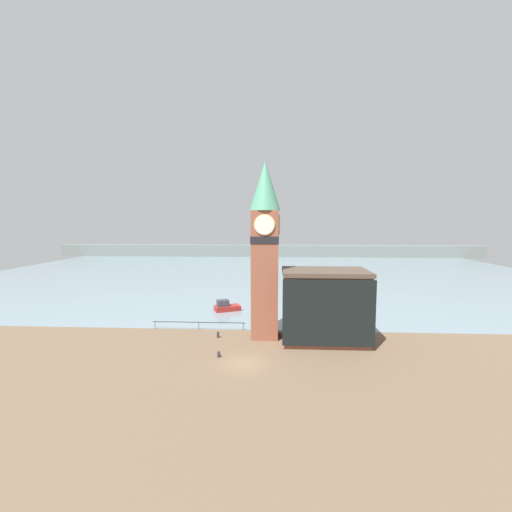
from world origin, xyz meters
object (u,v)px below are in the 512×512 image
object	(u,v)px
pier_building	(325,305)
mooring_bollard_near	(218,334)
boat_near	(226,307)
mooring_bollard_far	(219,354)
clock_tower	(265,245)

from	to	relation	value
pier_building	mooring_bollard_near	xyz separation A→B (m)	(-13.38, 0.38, -4.02)
boat_near	mooring_bollard_far	bearing A→B (deg)	-107.95
mooring_bollard_near	clock_tower	bearing A→B (deg)	6.89
mooring_bollard_near	mooring_bollard_far	size ratio (longest dim) A/B	1.16
clock_tower	boat_near	bearing A→B (deg)	118.30
boat_near	mooring_bollard_far	distance (m)	19.74
mooring_bollard_near	mooring_bollard_far	world-z (taller)	mooring_bollard_near
pier_building	mooring_bollard_far	world-z (taller)	pier_building
pier_building	mooring_bollard_far	bearing A→B (deg)	-154.20
clock_tower	pier_building	xyz separation A→B (m)	(7.42, -1.10, -7.36)
mooring_bollard_near	mooring_bollard_far	xyz separation A→B (m)	(1.13, -6.30, -0.07)
clock_tower	mooring_bollard_near	world-z (taller)	clock_tower
clock_tower	mooring_bollard_far	distance (m)	14.28
pier_building	clock_tower	bearing A→B (deg)	171.55
boat_near	mooring_bollard_near	size ratio (longest dim) A/B	5.72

